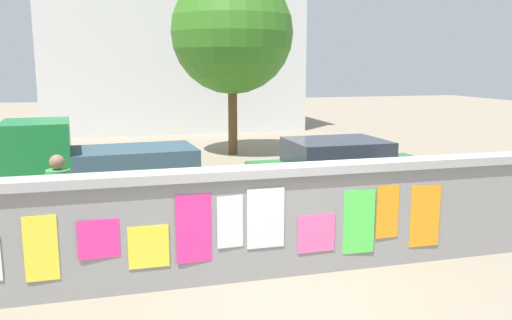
# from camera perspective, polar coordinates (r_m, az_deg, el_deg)

# --- Properties ---
(ground) EXTENTS (60.00, 60.00, 0.00)m
(ground) POSITION_cam_1_polar(r_m,az_deg,el_deg) (15.04, -7.45, -0.87)
(ground) COLOR gray
(poster_wall) EXTENTS (8.30, 0.42, 1.54)m
(poster_wall) POSITION_cam_1_polar(r_m,az_deg,el_deg) (7.22, 1.23, -6.55)
(poster_wall) COLOR gray
(poster_wall) RESTS_ON ground
(auto_rickshaw_truck) EXTENTS (3.69, 1.72, 1.85)m
(auto_rickshaw_truck) POSITION_cam_1_polar(r_m,az_deg,el_deg) (10.81, -17.29, -0.78)
(auto_rickshaw_truck) COLOR black
(auto_rickshaw_truck) RESTS_ON ground
(car_parked) EXTENTS (3.83, 1.76, 1.40)m
(car_parked) POSITION_cam_1_polar(r_m,az_deg,el_deg) (10.89, 9.36, -1.28)
(car_parked) COLOR black
(car_parked) RESTS_ON ground
(motorcycle) EXTENTS (1.90, 0.56, 0.87)m
(motorcycle) POSITION_cam_1_polar(r_m,az_deg,el_deg) (8.37, -4.42, -6.58)
(motorcycle) COLOR black
(motorcycle) RESTS_ON ground
(person_walking) EXTENTS (0.36, 0.36, 1.62)m
(person_walking) POSITION_cam_1_polar(r_m,az_deg,el_deg) (8.17, -20.55, -3.84)
(person_walking) COLOR yellow
(person_walking) RESTS_ON ground
(tree_roadside) EXTENTS (3.87, 3.87, 5.83)m
(tree_roadside) POSITION_cam_1_polar(r_m,az_deg,el_deg) (17.08, -2.62, 13.62)
(tree_roadside) COLOR brown
(tree_roadside) RESTS_ON ground
(building_background) EXTENTS (11.32, 7.05, 6.82)m
(building_background) POSITION_cam_1_polar(r_m,az_deg,el_deg) (25.38, -9.29, 11.36)
(building_background) COLOR silver
(building_background) RESTS_ON ground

